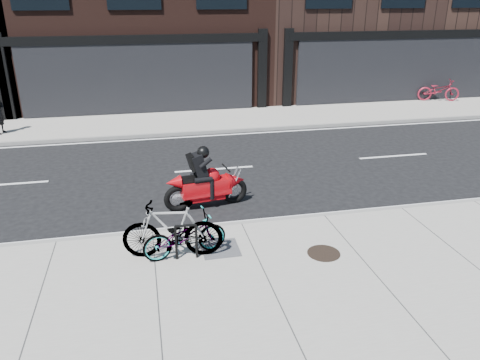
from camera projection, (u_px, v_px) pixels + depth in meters
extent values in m
plane|color=black|center=(226.00, 195.00, 12.47)|extent=(120.00, 120.00, 0.00)
cube|color=gray|center=(279.00, 306.00, 7.90)|extent=(60.00, 6.00, 0.13)
cube|color=gray|center=(192.00, 121.00, 19.50)|extent=(60.00, 3.50, 0.13)
cylinder|color=black|center=(176.00, 243.00, 9.06)|extent=(0.05, 0.05, 0.72)
cylinder|color=black|center=(196.00, 241.00, 9.12)|extent=(0.05, 0.05, 0.72)
cylinder|color=black|center=(186.00, 226.00, 8.96)|extent=(0.40, 0.07, 0.05)
imported|color=gray|center=(185.00, 235.00, 9.17)|extent=(1.77, 0.90, 0.89)
imported|color=gray|center=(172.00, 230.00, 9.08)|extent=(2.02, 0.84, 1.18)
torus|color=black|center=(234.00, 191.00, 11.89)|extent=(0.70, 0.24, 0.68)
torus|color=black|center=(178.00, 199.00, 11.42)|extent=(0.70, 0.24, 0.68)
cube|color=#A9070E|center=(206.00, 187.00, 11.57)|extent=(1.28, 0.56, 0.39)
cone|color=#A9070E|center=(236.00, 181.00, 11.80)|extent=(0.52, 0.52, 0.45)
sphere|color=#A9070E|center=(212.00, 176.00, 11.53)|extent=(0.41, 0.41, 0.41)
cube|color=black|center=(193.00, 179.00, 11.38)|extent=(0.60, 0.37, 0.12)
cylinder|color=silver|center=(182.00, 196.00, 11.64)|extent=(0.58, 0.17, 0.09)
cube|color=black|center=(199.00, 165.00, 11.30)|extent=(0.45, 0.43, 0.61)
cube|color=black|center=(192.00, 163.00, 11.22)|extent=(0.28, 0.34, 0.42)
sphere|color=black|center=(203.00, 152.00, 11.23)|extent=(0.30, 0.30, 0.30)
imported|color=maroon|center=(439.00, 90.00, 22.78)|extent=(2.08, 1.22, 1.03)
cylinder|color=black|center=(324.00, 253.00, 9.38)|extent=(0.81, 0.81, 0.02)
cube|color=#414143|center=(220.00, 249.00, 9.55)|extent=(0.75, 0.75, 0.02)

